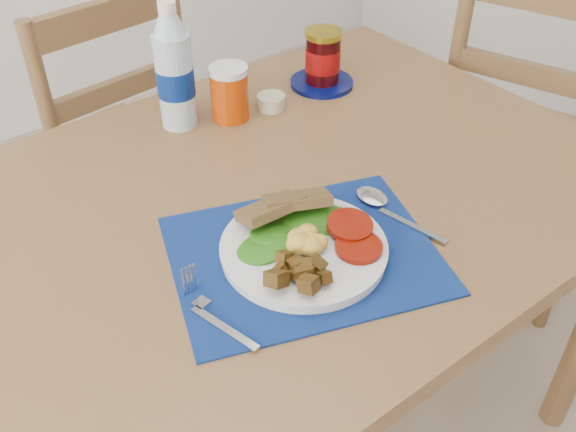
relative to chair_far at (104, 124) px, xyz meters
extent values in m
cube|color=brown|center=(-0.02, -0.70, 0.16)|extent=(1.40, 0.90, 0.04)
cylinder|color=brown|center=(0.62, -0.31, -0.22)|extent=(0.06, 0.06, 0.71)
cube|color=brown|center=(-0.01, 0.07, -0.14)|extent=(0.46, 0.45, 0.04)
cylinder|color=brown|center=(0.15, 0.26, -0.37)|extent=(0.04, 0.04, 0.41)
cylinder|color=brown|center=(-0.21, 0.22, -0.37)|extent=(0.04, 0.04, 0.41)
cylinder|color=brown|center=(0.19, -0.08, -0.37)|extent=(0.04, 0.04, 0.41)
cylinder|color=brown|center=(-0.17, -0.12, -0.37)|extent=(0.04, 0.04, 0.41)
cube|color=brown|center=(0.01, -0.11, 0.32)|extent=(0.38, 0.07, 0.48)
cube|color=brown|center=(0.97, -0.64, -0.12)|extent=(0.54, 0.55, 0.04)
cylinder|color=brown|center=(1.08, -0.41, -0.36)|extent=(0.04, 0.04, 0.43)
cylinder|color=brown|center=(0.86, -0.88, -0.36)|extent=(0.04, 0.04, 0.43)
cylinder|color=brown|center=(0.74, -0.52, -0.36)|extent=(0.04, 0.04, 0.43)
cube|color=black|center=(-0.03, -0.87, 0.18)|extent=(0.49, 0.44, 0.00)
cylinder|color=silver|center=(-0.03, -0.87, 0.19)|extent=(0.26, 0.26, 0.02)
ellipsoid|color=gold|center=(-0.03, -0.87, 0.21)|extent=(0.06, 0.06, 0.03)
cylinder|color=#971305|center=(0.04, -0.91, 0.20)|extent=(0.07, 0.07, 0.01)
ellipsoid|color=#104308|center=(-0.02, -0.83, 0.20)|extent=(0.14, 0.08, 0.01)
cube|color=olive|center=(-0.01, -0.79, 0.23)|extent=(0.12, 0.08, 0.04)
cube|color=#B2B5BA|center=(-0.21, -0.92, 0.18)|extent=(0.04, 0.12, 0.00)
cube|color=#B2B5BA|center=(-0.21, -0.84, 0.18)|extent=(0.04, 0.06, 0.00)
cube|color=#B2B5BA|center=(0.15, -0.93, 0.18)|extent=(0.04, 0.13, 0.00)
ellipsoid|color=#B2B5BA|center=(0.15, -0.83, 0.18)|extent=(0.05, 0.06, 0.01)
cylinder|color=#ADBFCC|center=(0.02, -0.40, 0.27)|extent=(0.07, 0.07, 0.19)
cylinder|color=navy|center=(0.02, -0.40, 0.27)|extent=(0.08, 0.08, 0.06)
cone|color=#ADBFCC|center=(0.02, -0.40, 0.39)|extent=(0.07, 0.07, 0.04)
cylinder|color=white|center=(0.02, -0.40, 0.42)|extent=(0.03, 0.03, 0.02)
cylinder|color=#B73604|center=(0.12, -0.44, 0.23)|extent=(0.08, 0.08, 0.11)
cylinder|color=#B9AF87|center=(0.21, -0.46, 0.19)|extent=(0.06, 0.06, 0.03)
cylinder|color=#040B48|center=(0.36, -0.44, 0.18)|extent=(0.14, 0.14, 0.01)
cylinder|color=black|center=(0.36, -0.44, 0.24)|extent=(0.08, 0.08, 0.10)
cylinder|color=maroon|center=(0.36, -0.44, 0.24)|extent=(0.08, 0.08, 0.05)
cylinder|color=#A88D1C|center=(0.36, -0.44, 0.30)|extent=(0.08, 0.08, 0.01)
camera|label=1|loc=(-0.50, -1.44, 0.85)|focal=40.00mm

